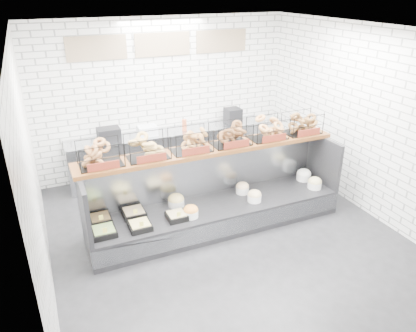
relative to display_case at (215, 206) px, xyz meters
name	(u,v)px	position (x,y,z in m)	size (l,w,h in m)	color
ground	(225,235)	(0.01, -0.35, -0.32)	(5.50, 5.50, 0.00)	black
room_shell	(209,94)	(0.01, 0.26, 1.73)	(5.02, 5.51, 3.01)	white
display_case	(215,206)	(0.00, 0.00, 0.00)	(4.00, 0.90, 1.20)	black
bagel_shelf	(211,139)	(0.01, 0.17, 1.07)	(4.10, 0.50, 0.40)	#4D2810
prep_counter	(172,152)	(0.01, 2.08, 0.14)	(4.00, 0.60, 1.20)	#93969B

